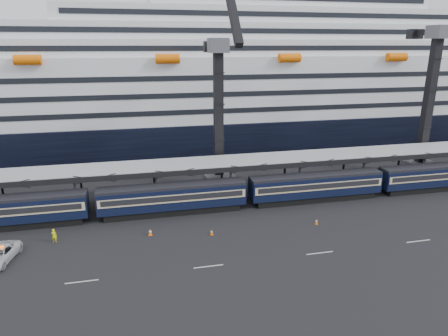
{
  "coord_description": "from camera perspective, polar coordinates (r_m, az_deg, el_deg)",
  "views": [
    {
      "loc": [
        -32.28,
        -38.45,
        21.11
      ],
      "look_at": [
        -21.21,
        10.0,
        5.71
      ],
      "focal_mm": 32.0,
      "sensor_mm": 36.0,
      "label": 1
    }
  ],
  "objects": [
    {
      "name": "ground",
      "position": [
        54.46,
        25.09,
        -7.32
      ],
      "size": [
        260.0,
        260.0,
        0.0
      ],
      "primitive_type": "plane",
      "color": "black",
      "rests_on": "ground"
    },
    {
      "name": "train",
      "position": [
        58.89,
        15.92,
        -2.2
      ],
      "size": [
        133.05,
        3.0,
        4.05
      ],
      "color": "black",
      "rests_on": "ground"
    },
    {
      "name": "canopy",
      "position": [
        63.59,
        18.14,
        1.91
      ],
      "size": [
        130.0,
        6.25,
        5.53
      ],
      "color": "gray",
      "rests_on": "ground"
    },
    {
      "name": "cruise_ship",
      "position": [
        90.44,
        7.53,
        11.51
      ],
      "size": [
        214.09,
        28.84,
        34.0
      ],
      "color": "black",
      "rests_on": "ground"
    },
    {
      "name": "crane_dark_near",
      "position": [
        59.06,
        -0.72,
        8.28
      ],
      "size": [
        4.5,
        17.75,
        35.08
      ],
      "color": "#4D4F55",
      "rests_on": "ground"
    },
    {
      "name": "crane_dark_mid",
      "position": [
        73.72,
        27.51,
        9.28
      ],
      "size": [
        4.5,
        18.24,
        39.64
      ],
      "color": "#4D4F55",
      "rests_on": "ground"
    },
    {
      "name": "worker",
      "position": [
        48.75,
        -23.12,
        -8.88
      ],
      "size": [
        0.64,
        0.47,
        1.62
      ],
      "primitive_type": "imported",
      "rotation": [
        0.0,
        0.0,
        3.0
      ],
      "color": "#F5FD0D",
      "rests_on": "ground"
    },
    {
      "name": "traffic_cone_a",
      "position": [
        48.87,
        -28.42,
        -10.18
      ],
      "size": [
        0.34,
        0.34,
        0.68
      ],
      "color": "#FF6B08",
      "rests_on": "ground"
    },
    {
      "name": "traffic_cone_b",
      "position": [
        47.42,
        -10.5,
        -8.96
      ],
      "size": [
        0.43,
        0.43,
        0.86
      ],
      "color": "#FF6B08",
      "rests_on": "ground"
    },
    {
      "name": "traffic_cone_c",
      "position": [
        46.81,
        -1.78,
        -9.13
      ],
      "size": [
        0.34,
        0.34,
        0.68
      ],
      "color": "#FF6B08",
      "rests_on": "ground"
    },
    {
      "name": "traffic_cone_d",
      "position": [
        50.68,
        13.07,
        -7.44
      ],
      "size": [
        0.35,
        0.35,
        0.71
      ],
      "color": "#FF6B08",
      "rests_on": "ground"
    }
  ]
}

